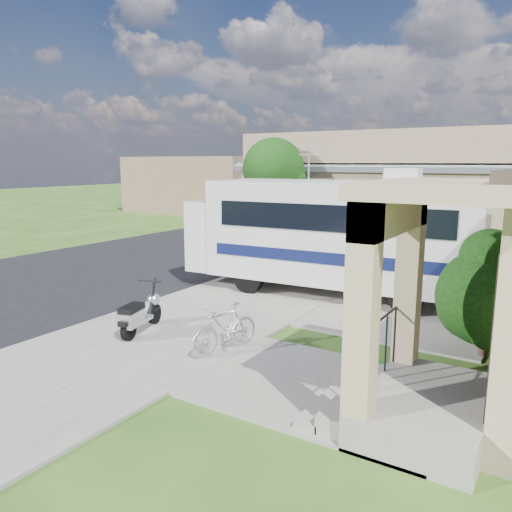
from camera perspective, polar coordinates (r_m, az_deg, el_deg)
The scene contains 18 objects.
ground at distance 10.67m, azimuth -4.96°, elevation -9.27°, with size 120.00×120.00×0.00m, color #204713.
street_slab at distance 22.82m, azimuth -4.83°, elevation 1.51°, with size 9.00×80.00×0.02m, color black.
sidewalk_slab at distance 19.65m, azimuth 10.49°, elevation -0.06°, with size 4.00×80.00×0.06m, color #68645D.
driveway_slab at distance 13.77m, azimuth 11.60°, elevation -4.74°, with size 7.00×6.00×0.05m, color #68645D.
walk_slab at distance 8.44m, azimuth 7.71°, elevation -14.75°, with size 4.00×3.00×0.05m, color #68645D.
warehouse at distance 22.83m, azimuth 16.75°, elevation 6.10°, with size 12.50×8.40×5.04m.
distant_bldg_far at distance 37.87m, azimuth -5.44°, elevation 8.16°, with size 10.00×8.00×4.00m, color brown.
distant_bldg_near at distance 47.02m, azimuth 5.59°, elevation 8.16°, with size 8.00×7.00×3.20m, color #766349.
street_tree_a at distance 19.64m, azimuth 2.33°, elevation 9.55°, with size 2.44×2.40×4.58m.
street_tree_b at distance 28.74m, azimuth 12.49°, elevation 9.96°, with size 2.44×2.40×4.73m.
street_tree_c at distance 37.33m, azimuth 17.25°, elevation 9.40°, with size 2.44×2.40×4.42m.
motorhome at distance 13.84m, azimuth 8.67°, elevation 2.77°, with size 8.14×3.05×4.09m.
shrub at distance 10.20m, azimuth 25.26°, elevation -3.84°, with size 2.00×1.91×2.46m.
scooter at distance 10.87m, azimuth -13.23°, elevation -6.53°, with size 0.75×1.57×1.05m.
bicycle at distance 9.63m, azimuth -3.55°, elevation -8.56°, with size 0.44×1.54×0.93m, color #B7B6BF.
pickup_truck at distance 24.67m, azimuth 3.30°, elevation 4.11°, with size 2.72×5.90×1.64m, color silver.
van at distance 31.08m, azimuth 8.59°, elevation 5.49°, with size 2.48×6.10×1.77m, color silver.
garden_hose at distance 9.10m, azimuth 13.24°, elevation -12.56°, with size 0.39×0.39×0.18m, color #125B27.
Camera 1 is at (6.10, -7.97, 3.63)m, focal length 35.00 mm.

